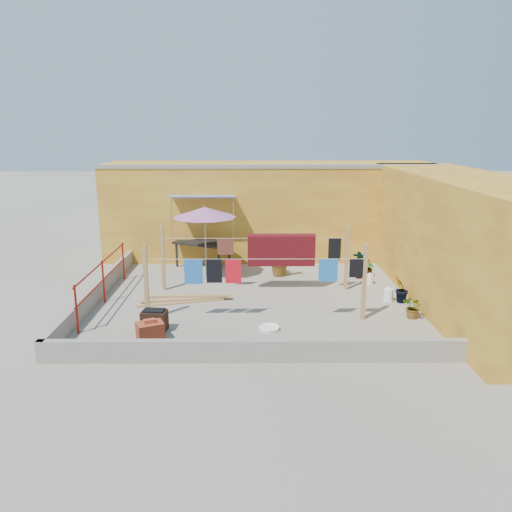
# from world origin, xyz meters

# --- Properties ---
(ground) EXTENTS (80.00, 80.00, 0.00)m
(ground) POSITION_xyz_m (0.00, 0.00, 0.00)
(ground) COLOR #9E998E
(ground) RESTS_ON ground
(wall_back) EXTENTS (11.00, 3.27, 3.21)m
(wall_back) POSITION_xyz_m (0.50, 4.69, 1.61)
(wall_back) COLOR gold
(wall_back) RESTS_ON ground
(wall_right) EXTENTS (2.40, 9.00, 3.20)m
(wall_right) POSITION_xyz_m (5.20, 0.00, 1.60)
(wall_right) COLOR gold
(wall_right) RESTS_ON ground
(parapet_front) EXTENTS (8.30, 0.16, 0.44)m
(parapet_front) POSITION_xyz_m (0.00, -3.58, 0.22)
(parapet_front) COLOR gray
(parapet_front) RESTS_ON ground
(parapet_left) EXTENTS (0.16, 7.30, 0.44)m
(parapet_left) POSITION_xyz_m (-4.08, 0.00, 0.22)
(parapet_left) COLOR gray
(parapet_left) RESTS_ON ground
(red_railing) EXTENTS (0.05, 4.20, 1.10)m
(red_railing) POSITION_xyz_m (-3.85, -0.20, 0.72)
(red_railing) COLOR maroon
(red_railing) RESTS_ON ground
(clothesline_rig) EXTENTS (5.09, 2.35, 1.80)m
(clothesline_rig) POSITION_xyz_m (0.58, 0.53, 1.08)
(clothesline_rig) COLOR tan
(clothesline_rig) RESTS_ON ground
(patio_umbrella) EXTENTS (2.20, 2.20, 2.20)m
(patio_umbrella) POSITION_xyz_m (-1.44, 1.88, 1.97)
(patio_umbrella) COLOR gray
(patio_umbrella) RESTS_ON ground
(outdoor_table) EXTENTS (1.95, 1.52, 0.82)m
(outdoor_table) POSITION_xyz_m (-1.66, 3.19, 0.74)
(outdoor_table) COLOR black
(outdoor_table) RESTS_ON ground
(brick_stack) EXTENTS (0.65, 0.58, 0.47)m
(brick_stack) POSITION_xyz_m (-2.21, -2.58, 0.20)
(brick_stack) COLOR #A13D25
(brick_stack) RESTS_ON ground
(lumber_pile) EXTENTS (2.36, 0.73, 0.14)m
(lumber_pile) POSITION_xyz_m (-1.82, -0.18, 0.07)
(lumber_pile) COLOR tan
(lumber_pile) RESTS_ON ground
(brazier) EXTENTS (0.58, 0.42, 0.49)m
(brazier) POSITION_xyz_m (-2.22, -2.05, 0.24)
(brazier) COLOR black
(brazier) RESTS_ON ground
(white_basin) EXTENTS (0.46, 0.46, 0.08)m
(white_basin) POSITION_xyz_m (0.30, -2.03, 0.04)
(white_basin) COLOR white
(white_basin) RESTS_ON ground
(water_jug_a) EXTENTS (0.24, 0.24, 0.37)m
(water_jug_a) POSITION_xyz_m (3.43, -0.15, 0.16)
(water_jug_a) COLOR white
(water_jug_a) RESTS_ON ground
(water_jug_b) EXTENTS (0.21, 0.21, 0.32)m
(water_jug_b) POSITION_xyz_m (3.28, 1.30, 0.14)
(water_jug_b) COLOR white
(water_jug_b) RESTS_ON ground
(green_hose) EXTENTS (0.46, 0.46, 0.07)m
(green_hose) POSITION_xyz_m (3.62, 3.20, 0.03)
(green_hose) COLOR #19731A
(green_hose) RESTS_ON ground
(plant_back_a) EXTENTS (0.88, 0.80, 0.86)m
(plant_back_a) POSITION_xyz_m (0.77, 2.18, 0.43)
(plant_back_a) COLOR #225718
(plant_back_a) RESTS_ON ground
(plant_back_b) EXTENTS (0.34, 0.34, 0.59)m
(plant_back_b) POSITION_xyz_m (3.36, 2.03, 0.29)
(plant_back_b) COLOR #225718
(plant_back_b) RESTS_ON ground
(plant_right_a) EXTENTS (0.54, 0.47, 0.85)m
(plant_right_a) POSITION_xyz_m (3.10, 1.86, 0.43)
(plant_right_a) COLOR #225718
(plant_right_a) RESTS_ON ground
(plant_right_b) EXTENTS (0.51, 0.50, 0.73)m
(plant_right_b) POSITION_xyz_m (3.70, -0.28, 0.36)
(plant_right_b) COLOR #225718
(plant_right_b) RESTS_ON ground
(plant_right_c) EXTENTS (0.62, 0.64, 0.54)m
(plant_right_c) POSITION_xyz_m (3.70, -1.36, 0.27)
(plant_right_c) COLOR #225718
(plant_right_c) RESTS_ON ground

